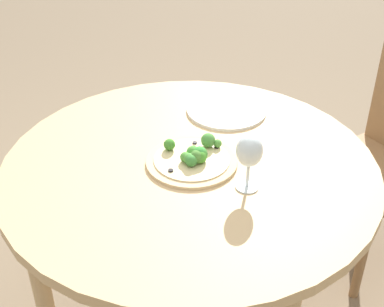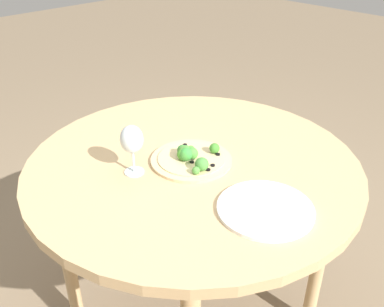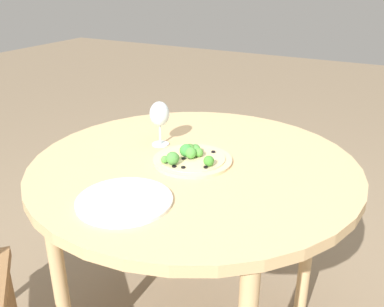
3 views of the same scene
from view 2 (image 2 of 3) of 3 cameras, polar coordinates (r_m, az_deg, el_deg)
name	(u,v)px [view 2 (image 2 of 3)]	position (r m, az deg, el deg)	size (l,w,h in m)	color
dining_table	(193,181)	(1.42, 0.10, -3.71)	(1.07, 1.07, 0.78)	tan
pizza	(191,158)	(1.35, -0.07, -0.59)	(0.26, 0.26, 0.06)	#DBBC89
wine_glass	(132,141)	(1.27, -8.03, 1.73)	(0.07, 0.07, 0.16)	silver
plate_near	(265,209)	(1.17, 9.76, -7.28)	(0.26, 0.26, 0.01)	white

